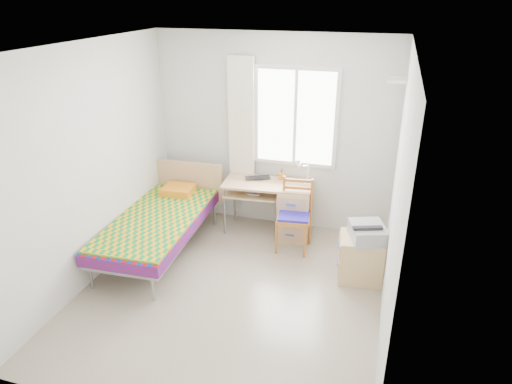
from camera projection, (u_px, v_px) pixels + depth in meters
floor at (232, 291)px, 5.06m from camera, size 3.50×3.50×0.00m
ceiling at (225, 47)px, 4.00m from camera, size 3.50×3.50×0.00m
wall_back at (273, 134)px, 6.06m from camera, size 3.20×0.00×3.20m
wall_left at (90, 167)px, 4.95m from camera, size 0.00×3.50×3.50m
wall_right at (396, 203)px, 4.11m from camera, size 0.00×3.50×3.50m
window at (296, 118)px, 5.86m from camera, size 1.10×0.04×1.30m
curtain at (241, 122)px, 6.05m from camera, size 0.35×0.05×1.70m
floating_shelf at (397, 80)px, 5.02m from camera, size 0.20×0.32×0.03m
bed at (161, 220)px, 5.69m from camera, size 1.03×2.06×0.88m
desk at (289, 208)px, 6.06m from camera, size 1.20×0.63×0.73m
chair at (296, 211)px, 5.72m from camera, size 0.45×0.45×0.93m
cabinet at (360, 258)px, 5.19m from camera, size 0.54×0.49×0.53m
printer at (367, 232)px, 5.01m from camera, size 0.47×0.51×0.18m
laptop at (258, 179)px, 6.09m from camera, size 0.39×0.33×0.03m
pen_cup at (282, 176)px, 6.09m from camera, size 0.07×0.07×0.09m
task_lamp at (302, 170)px, 5.75m from camera, size 0.22×0.32×0.39m
book at (250, 191)px, 6.09m from camera, size 0.16×0.22×0.02m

